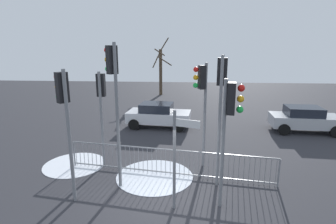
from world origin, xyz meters
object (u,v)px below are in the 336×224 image
at_px(traffic_light_foreground_right, 64,106).
at_px(car_silver_far, 305,119).
at_px(traffic_light_foreground_left, 102,97).
at_px(traffic_light_mid_left, 221,92).
at_px(traffic_light_rear_left, 114,84).
at_px(car_white_near, 158,115).
at_px(traffic_light_mid_right, 230,116).
at_px(direction_sign_post, 176,156).
at_px(traffic_light_rear_right, 202,92).
at_px(bare_tree_left, 161,70).

xyz_separation_m(traffic_light_foreground_right, car_silver_far, (10.43, 7.84, -2.29)).
bearing_deg(traffic_light_foreground_left, traffic_light_mid_left, -16.05).
relative_size(traffic_light_rear_left, car_white_near, 1.25).
distance_m(traffic_light_mid_right, direction_sign_post, 1.91).
height_order(traffic_light_rear_right, traffic_light_mid_left, traffic_light_mid_left).
distance_m(traffic_light_foreground_right, traffic_light_rear_right, 5.02).
relative_size(direction_sign_post, car_silver_far, 0.79).
bearing_deg(traffic_light_rear_right, traffic_light_rear_left, 101.80).
xyz_separation_m(traffic_light_foreground_right, traffic_light_rear_right, (4.21, 2.75, 0.03)).
xyz_separation_m(traffic_light_rear_left, car_silver_far, (9.19, 6.85, -2.84)).
bearing_deg(traffic_light_mid_right, bare_tree_left, -159.51).
height_order(traffic_light_mid_right, traffic_light_foreground_left, traffic_light_mid_right).
distance_m(traffic_light_rear_right, car_silver_far, 8.38).
bearing_deg(car_white_near, bare_tree_left, 100.40).
distance_m(traffic_light_rear_left, traffic_light_mid_left, 3.55).
height_order(traffic_light_rear_left, traffic_light_foreground_left, traffic_light_rear_left).
distance_m(traffic_light_foreground_left, bare_tree_left, 16.87).
xyz_separation_m(traffic_light_rear_right, car_white_near, (-2.31, 5.44, -2.32)).
bearing_deg(traffic_light_foreground_right, car_white_near, 25.72).
xyz_separation_m(traffic_light_foreground_right, direction_sign_post, (3.36, -0.30, -1.34)).
bearing_deg(traffic_light_foreground_left, traffic_light_foreground_right, -94.56).
bearing_deg(traffic_light_rear_left, car_white_near, 36.07).
xyz_separation_m(traffic_light_foreground_left, direction_sign_post, (3.12, -3.01, -1.12)).
height_order(traffic_light_mid_left, car_white_near, traffic_light_mid_left).
bearing_deg(traffic_light_foreground_right, bare_tree_left, 36.10).
bearing_deg(traffic_light_rear_right, bare_tree_left, -7.70).
height_order(traffic_light_foreground_left, car_silver_far, traffic_light_foreground_left).
xyz_separation_m(traffic_light_foreground_right, traffic_light_foreground_left, (0.24, 2.71, -0.22)).
xyz_separation_m(direction_sign_post, car_white_near, (-1.46, 8.49, -0.96)).
xyz_separation_m(traffic_light_foreground_left, car_white_near, (1.66, 5.47, -2.07)).
distance_m(traffic_light_foreground_right, traffic_light_foreground_left, 2.73).
distance_m(traffic_light_mid_right, traffic_light_foreground_left, 5.39).
relative_size(direction_sign_post, car_white_near, 0.78).
relative_size(traffic_light_foreground_left, traffic_light_mid_left, 0.85).
distance_m(traffic_light_rear_left, car_silver_far, 11.81).
distance_m(traffic_light_rear_right, car_white_near, 6.35).
bearing_deg(direction_sign_post, traffic_light_mid_right, 27.34).
relative_size(traffic_light_foreground_right, car_white_near, 1.06).
bearing_deg(car_silver_far, traffic_light_rear_right, -136.70).
bearing_deg(car_silver_far, traffic_light_rear_left, -139.31).
bearing_deg(traffic_light_foreground_left, bare_tree_left, 88.22).
distance_m(traffic_light_rear_right, bare_tree_left, 17.15).
xyz_separation_m(traffic_light_rear_left, traffic_light_foreground_left, (-1.00, 1.72, -0.76)).
bearing_deg(bare_tree_left, traffic_light_rear_left, -88.97).
distance_m(traffic_light_foreground_right, bare_tree_left, 19.59).
height_order(traffic_light_rear_left, car_white_near, traffic_light_rear_left).
bearing_deg(traffic_light_rear_left, traffic_light_mid_left, -42.67).
distance_m(traffic_light_rear_left, bare_tree_left, 18.61).
height_order(direction_sign_post, car_white_near, direction_sign_post).
distance_m(direction_sign_post, car_silver_far, 10.83).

